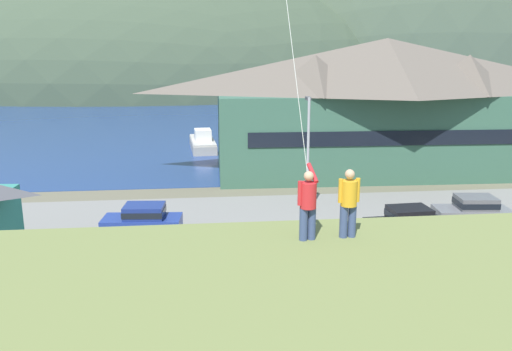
% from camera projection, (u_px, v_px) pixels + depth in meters
% --- Properties ---
extents(ground_plane, '(600.00, 600.00, 0.00)m').
position_uv_depth(ground_plane, '(268.00, 297.00, 21.99)').
color(ground_plane, '#66604C').
extents(parking_lot_pad, '(40.00, 20.00, 0.10)m').
position_uv_depth(parking_lot_pad, '(256.00, 251.00, 26.81)').
color(parking_lot_pad, gray).
rests_on(parking_lot_pad, ground).
extents(bay_water, '(360.00, 84.00, 0.03)m').
position_uv_depth(bay_water, '(218.00, 116.00, 79.96)').
color(bay_water, navy).
rests_on(bay_water, ground).
extents(far_hill_west_ridge, '(124.45, 74.34, 57.67)m').
position_uv_depth(far_hill_west_ridge, '(151.00, 90.00, 128.67)').
color(far_hill_west_ridge, '#3D4C38').
rests_on(far_hill_west_ridge, ground).
extents(far_hill_east_peak, '(124.69, 74.58, 94.14)m').
position_uv_depth(far_hill_east_peak, '(462.00, 86.00, 144.57)').
color(far_hill_east_peak, '#42513D').
rests_on(far_hill_east_peak, ground).
extents(harbor_lodge, '(28.89, 11.10, 10.88)m').
position_uv_depth(harbor_lodge, '(384.00, 103.00, 42.80)').
color(harbor_lodge, '#38604C').
rests_on(harbor_lodge, ground).
extents(wharf_dock, '(3.20, 14.50, 0.70)m').
position_uv_depth(wharf_dock, '(236.00, 143.00, 55.54)').
color(wharf_dock, '#70604C').
rests_on(wharf_dock, ground).
extents(moored_boat_wharfside, '(2.78, 7.35, 2.16)m').
position_uv_depth(moored_boat_wharfside, '(203.00, 143.00, 53.55)').
color(moored_boat_wharfside, '#A8A399').
rests_on(moored_boat_wharfside, ground).
extents(moored_boat_outer_mooring, '(2.69, 7.48, 2.16)m').
position_uv_depth(moored_boat_outer_mooring, '(266.00, 135.00, 57.98)').
color(moored_boat_outer_mooring, navy).
rests_on(moored_boat_outer_mooring, ground).
extents(parked_car_lone_by_shed, '(4.31, 2.27, 1.82)m').
position_uv_depth(parked_car_lone_by_shed, '(407.00, 223.00, 27.95)').
color(parked_car_lone_by_shed, black).
rests_on(parked_car_lone_by_shed, parking_lot_pad).
extents(parked_car_mid_row_near, '(4.35, 2.37, 1.82)m').
position_uv_depth(parked_car_mid_row_near, '(214.00, 281.00, 21.05)').
color(parked_car_mid_row_near, slate).
rests_on(parked_car_mid_row_near, parking_lot_pad).
extents(parked_car_back_row_right, '(4.30, 2.26, 1.82)m').
position_uv_depth(parked_car_back_row_right, '(482.00, 257.00, 23.46)').
color(parked_car_back_row_right, '#B28923').
rests_on(parked_car_back_row_right, parking_lot_pad).
extents(parked_car_mid_row_far, '(4.34, 2.33, 1.82)m').
position_uv_depth(parked_car_mid_row_far, '(143.00, 220.00, 28.44)').
color(parked_car_mid_row_far, navy).
rests_on(parked_car_mid_row_far, parking_lot_pad).
extents(parked_car_front_row_red, '(4.36, 2.38, 1.82)m').
position_uv_depth(parked_car_front_row_red, '(473.00, 211.00, 30.03)').
color(parked_car_front_row_red, slate).
rests_on(parked_car_front_row_red, parking_lot_pad).
extents(parking_light_pole, '(0.24, 0.78, 7.21)m').
position_uv_depth(parking_light_pole, '(308.00, 149.00, 31.56)').
color(parking_light_pole, '#ADADB2').
rests_on(parking_light_pole, parking_lot_pad).
extents(person_kite_flyer, '(0.52, 0.70, 1.86)m').
position_uv_depth(person_kite_flyer, '(308.00, 203.00, 12.79)').
color(person_kite_flyer, '#384770').
rests_on(person_kite_flyer, grassy_hill_foreground).
extents(person_companion, '(0.55, 0.40, 1.74)m').
position_uv_depth(person_companion, '(349.00, 201.00, 12.97)').
color(person_companion, '#384770').
rests_on(person_companion, grassy_hill_foreground).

